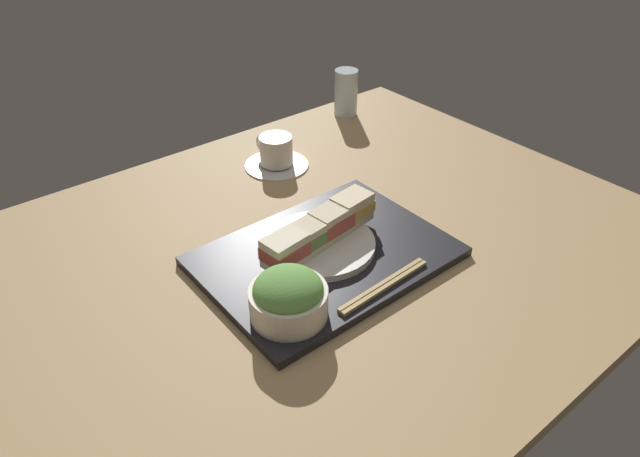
% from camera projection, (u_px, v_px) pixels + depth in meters
% --- Properties ---
extents(ground_plane, '(1.40, 1.00, 0.03)m').
position_uv_depth(ground_plane, '(295.00, 262.00, 1.06)').
color(ground_plane, tan).
extents(serving_tray, '(0.43, 0.32, 0.02)m').
position_uv_depth(serving_tray, '(325.00, 256.00, 1.03)').
color(serving_tray, black).
rests_on(serving_tray, ground_plane).
extents(sandwich_plate, '(0.20, 0.20, 0.01)m').
position_uv_depth(sandwich_plate, '(320.00, 244.00, 1.04)').
color(sandwich_plate, silver).
rests_on(sandwich_plate, serving_tray).
extents(sandwich_nearmost, '(0.08, 0.06, 0.06)m').
position_uv_depth(sandwich_nearmost, '(285.00, 251.00, 0.97)').
color(sandwich_nearmost, '#EFE5C1').
rests_on(sandwich_nearmost, sandwich_plate).
extents(sandwich_inner_near, '(0.08, 0.06, 0.05)m').
position_uv_depth(sandwich_inner_near, '(309.00, 236.00, 1.00)').
color(sandwich_inner_near, beige).
rests_on(sandwich_inner_near, sandwich_plate).
extents(sandwich_inner_far, '(0.08, 0.06, 0.05)m').
position_uv_depth(sandwich_inner_far, '(331.00, 222.00, 1.04)').
color(sandwich_inner_far, beige).
rests_on(sandwich_inner_far, sandwich_plate).
extents(sandwich_farmost, '(0.08, 0.06, 0.06)m').
position_uv_depth(sandwich_farmost, '(352.00, 208.00, 1.07)').
color(sandwich_farmost, beige).
rests_on(sandwich_farmost, sandwich_plate).
extents(salad_bowl, '(0.12, 0.12, 0.08)m').
position_uv_depth(salad_bowl, '(288.00, 296.00, 0.88)').
color(salad_bowl, silver).
rests_on(salad_bowl, serving_tray).
extents(chopsticks_pair, '(0.20, 0.02, 0.01)m').
position_uv_depth(chopsticks_pair, '(384.00, 286.00, 0.95)').
color(chopsticks_pair, tan).
rests_on(chopsticks_pair, serving_tray).
extents(coffee_cup, '(0.15, 0.15, 0.07)m').
position_uv_depth(coffee_cup, '(276.00, 154.00, 1.31)').
color(coffee_cup, silver).
rests_on(coffee_cup, ground_plane).
extents(drinking_glass, '(0.06, 0.06, 0.12)m').
position_uv_depth(drinking_glass, '(346.00, 93.00, 1.53)').
color(drinking_glass, silver).
rests_on(drinking_glass, ground_plane).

